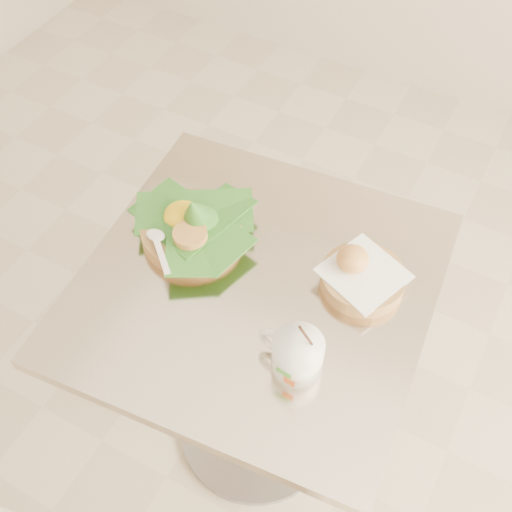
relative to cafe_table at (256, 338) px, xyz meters
The scene contains 5 objects.
floor 0.55m from the cafe_table, behind, with size 3.60×3.60×0.00m, color beige.
cafe_table is the anchor object (origin of this frame).
rice_basket 0.32m from the cafe_table, 167.11° to the left, with size 0.27×0.27×0.14m.
bread_basket 0.32m from the cafe_table, 28.05° to the left, with size 0.19×0.19×0.09m.
coffee_mug 0.33m from the cafe_table, 41.04° to the right, with size 0.13×0.10×0.16m.
Camera 1 is at (0.52, -0.66, 1.81)m, focal length 45.00 mm.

